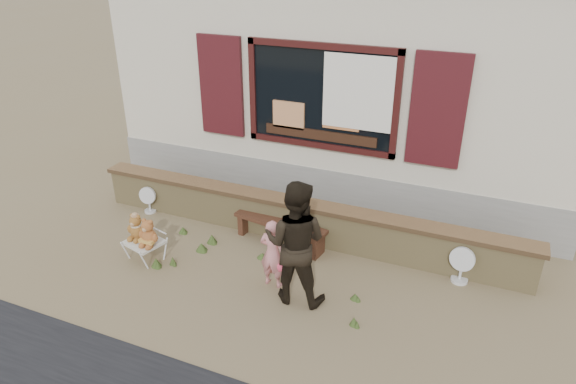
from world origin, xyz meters
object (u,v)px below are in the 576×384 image
at_px(bench, 280,227).
at_px(folding_chair, 145,243).
at_px(teddy_bear_right, 149,232).
at_px(adult, 295,243).
at_px(teddy_bear_left, 137,226).
at_px(child, 272,254).

bearing_deg(bench, folding_chair, -135.70).
distance_m(teddy_bear_right, adult, 2.28).
bearing_deg(bench, adult, -49.15).
bearing_deg(teddy_bear_left, bench, 47.61).
relative_size(teddy_bear_left, teddy_bear_right, 0.96).
xyz_separation_m(child, adult, (0.39, -0.14, 0.35)).
relative_size(folding_chair, teddy_bear_left, 1.46).
height_order(bench, folding_chair, bench).
bearing_deg(teddy_bear_right, bench, 53.69).
bearing_deg(folding_chair, bench, 50.52).
xyz_separation_m(bench, teddy_bear_left, (-1.80, -1.15, 0.23)).
bearing_deg(bench, teddy_bear_left, -138.60).
bearing_deg(folding_chair, child, 19.77).
height_order(teddy_bear_right, child, child).
distance_m(teddy_bear_right, child, 1.88).
height_order(folding_chair, teddy_bear_right, teddy_bear_right).
distance_m(teddy_bear_left, teddy_bear_right, 0.28).
height_order(bench, child, child).
relative_size(bench, adult, 0.92).
xyz_separation_m(bench, child, (0.34, -1.02, 0.22)).
xyz_separation_m(bench, teddy_bear_right, (-1.53, -1.22, 0.24)).
distance_m(bench, child, 1.10).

